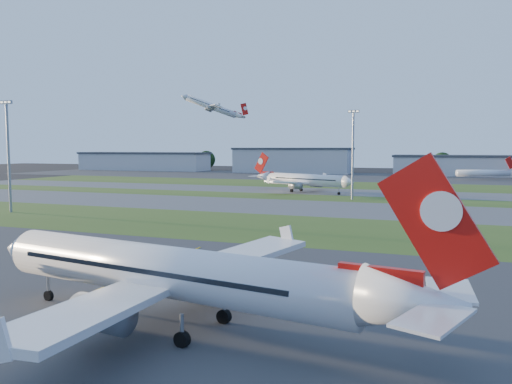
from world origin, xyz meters
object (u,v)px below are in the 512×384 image
at_px(airliner_taxiing, 304,180).
at_px(light_mast_centre, 353,149).
at_px(mini_jet_near, 484,173).
at_px(airliner_parked, 169,273).
at_px(light_mast_west, 8,149).

distance_m(airliner_taxiing, light_mast_centre, 29.02).
bearing_deg(light_mast_centre, airliner_taxiing, 135.51).
height_order(airliner_taxiing, mini_jet_near, airliner_taxiing).
bearing_deg(airliner_taxiing, light_mast_centre, 157.19).
bearing_deg(light_mast_centre, airliner_parked, -88.65).
distance_m(light_mast_west, light_mast_centre, 89.64).
distance_m(airliner_parked, airliner_taxiing, 129.73).
distance_m(airliner_parked, mini_jet_near, 226.51).
xyz_separation_m(airliner_taxiing, light_mast_centre, (19.27, -18.93, 10.61)).
xyz_separation_m(airliner_parked, light_mast_west, (-72.57, 52.95, 10.23)).
height_order(airliner_parked, airliner_taxiing, airliner_parked).
xyz_separation_m(airliner_parked, mini_jet_near, (40.89, 222.78, -1.30)).
bearing_deg(mini_jet_near, airliner_taxiing, -148.39).
height_order(light_mast_west, light_mast_centre, same).
bearing_deg(light_mast_west, airliner_parked, -36.12).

